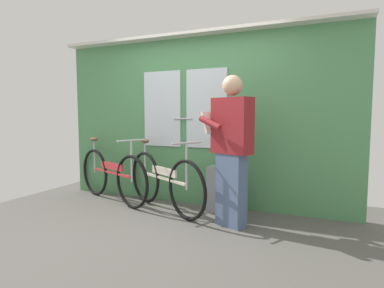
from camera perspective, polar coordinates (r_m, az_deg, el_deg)
name	(u,v)px	position (r m, az deg, el deg)	size (l,w,h in m)	color
ground_plane	(156,233)	(3.69, -6.48, -15.54)	(5.35, 4.04, 0.04)	#56544F
train_door_wall	(197,117)	(4.55, 0.93, 4.86)	(4.35, 0.28, 2.41)	#4C8C56
bicycle_near_door	(112,175)	(4.90, -14.26, -5.42)	(1.68, 0.76, 0.96)	black
bicycle_leaning_behind	(164,181)	(4.32, -5.11, -6.67)	(1.57, 0.89, 0.96)	black
passenger_reading_newspaper	(231,147)	(3.65, 7.06, -0.62)	(0.63, 0.58, 1.73)	slate
trash_bin_by_wall	(222,189)	(4.31, 5.35, -8.02)	(0.34, 0.28, 0.60)	gray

